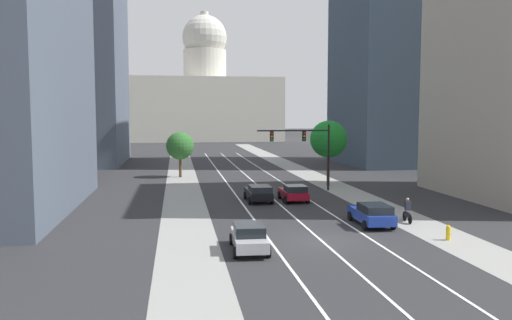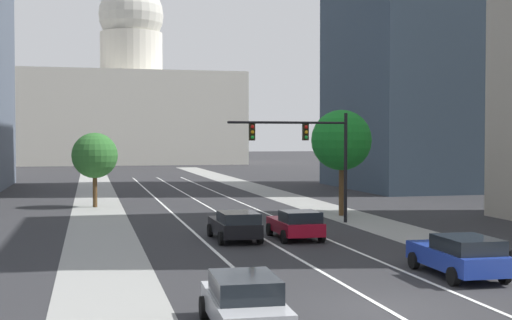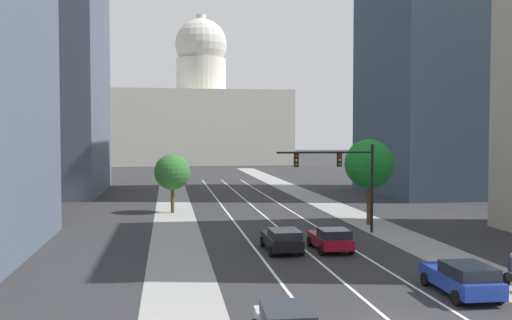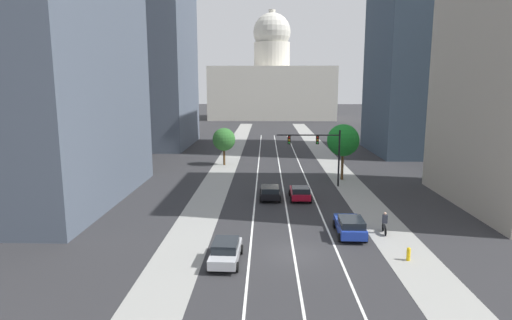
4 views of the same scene
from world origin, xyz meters
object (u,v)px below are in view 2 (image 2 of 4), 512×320
object	(u,v)px
car_blue	(459,255)
car_crimson	(296,224)
street_tree_near_right	(341,140)
car_silver	(244,302)
capitol_building	(132,106)
traffic_signal_mast	(309,145)
car_black	(235,225)
street_tree_near_left	(95,156)

from	to	relation	value
car_blue	car_crimson	world-z (taller)	car_blue
street_tree_near_right	car_silver	bearing A→B (deg)	-115.51
car_blue	capitol_building	bearing A→B (deg)	3.90
car_blue	traffic_signal_mast	bearing A→B (deg)	3.26
car_blue	car_black	world-z (taller)	car_blue
car_blue	street_tree_near_right	size ratio (longest dim) A/B	0.68
car_blue	car_silver	size ratio (longest dim) A/B	1.07
car_crimson	street_tree_near_left	xyz separation A→B (m)	(-9.47, 18.78, 2.97)
street_tree_near_right	car_blue	bearing A→B (deg)	-98.25
capitol_building	street_tree_near_right	distance (m)	99.87
car_crimson	car_silver	size ratio (longest dim) A/B	0.93
car_silver	street_tree_near_left	distance (m)	34.54
car_silver	street_tree_near_right	xyz separation A→B (m)	(11.90, 24.93, 4.06)
car_crimson	traffic_signal_mast	distance (m)	7.51
capitol_building	street_tree_near_left	size ratio (longest dim) A/B	7.82
capitol_building	car_crimson	size ratio (longest dim) A/B	10.42
street_tree_near_left	car_black	bearing A→B (deg)	-70.83
traffic_signal_mast	street_tree_near_right	bearing A→B (deg)	47.05
car_crimson	street_tree_near_right	world-z (taller)	street_tree_near_right
car_blue	car_black	xyz separation A→B (m)	(-6.02, 10.48, -0.01)
street_tree_near_right	street_tree_near_left	size ratio (longest dim) A/B	1.26
street_tree_near_left	street_tree_near_right	bearing A→B (deg)	-31.26
traffic_signal_mast	car_black	bearing A→B (deg)	-134.31
car_black	car_crimson	distance (m)	3.02
capitol_building	street_tree_near_right	world-z (taller)	capitol_building
car_silver	street_tree_near_left	world-z (taller)	street_tree_near_left
street_tree_near_right	street_tree_near_left	distance (m)	17.97
car_blue	traffic_signal_mast	world-z (taller)	traffic_signal_mast
car_black	traffic_signal_mast	size ratio (longest dim) A/B	0.61
car_silver	street_tree_near_right	size ratio (longest dim) A/B	0.64
street_tree_near_left	car_silver	bearing A→B (deg)	-84.26
capitol_building	traffic_signal_mast	world-z (taller)	capitol_building
capitol_building	car_blue	size ratio (longest dim) A/B	9.05
capitol_building	car_black	xyz separation A→B (m)	(-1.51, -108.63, -10.70)
car_black	car_silver	size ratio (longest dim) A/B	1.01
capitol_building	street_tree_near_right	bearing A→B (deg)	-85.76
car_black	street_tree_near_right	bearing A→B (deg)	-44.01
car_black	street_tree_near_right	size ratio (longest dim) A/B	0.64
car_black	car_blue	bearing A→B (deg)	-150.33
car_silver	capitol_building	bearing A→B (deg)	0.12
traffic_signal_mast	street_tree_near_left	world-z (taller)	traffic_signal_mast
traffic_signal_mast	street_tree_near_right	world-z (taller)	street_tree_near_right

